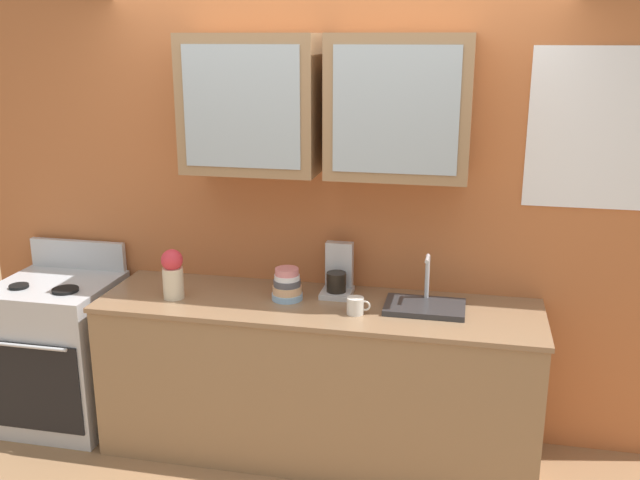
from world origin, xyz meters
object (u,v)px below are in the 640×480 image
(stove_range, at_px, (61,352))
(vase, at_px, (173,273))
(cup_near_sink, at_px, (356,306))
(coffee_maker, at_px, (338,275))
(bowl_stack, at_px, (287,285))
(sink_faucet, at_px, (425,305))

(stove_range, distance_m, vase, 0.99)
(cup_near_sink, distance_m, coffee_maker, 0.33)
(vase, xyz_separation_m, coffee_maker, (0.88, 0.26, -0.04))
(vase, relative_size, coffee_maker, 0.97)
(bowl_stack, distance_m, coffee_maker, 0.30)
(stove_range, relative_size, coffee_maker, 3.72)
(stove_range, relative_size, vase, 3.84)
(sink_faucet, bearing_deg, vase, -175.11)
(cup_near_sink, bearing_deg, coffee_maker, 117.61)
(stove_range, distance_m, cup_near_sink, 1.89)
(bowl_stack, distance_m, cup_near_sink, 0.43)
(stove_range, bearing_deg, sink_faucet, 0.97)
(sink_faucet, xyz_separation_m, coffee_maker, (-0.50, 0.15, 0.08))
(bowl_stack, height_order, cup_near_sink, bowl_stack)
(sink_faucet, height_order, coffee_maker, coffee_maker)
(sink_faucet, xyz_separation_m, cup_near_sink, (-0.35, -0.14, 0.02))
(stove_range, bearing_deg, vase, -5.79)
(sink_faucet, relative_size, vase, 1.51)
(coffee_maker, bearing_deg, bowl_stack, -149.91)
(bowl_stack, height_order, coffee_maker, coffee_maker)
(stove_range, height_order, sink_faucet, sink_faucet)
(stove_range, xyz_separation_m, sink_faucet, (2.18, 0.04, 0.47))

